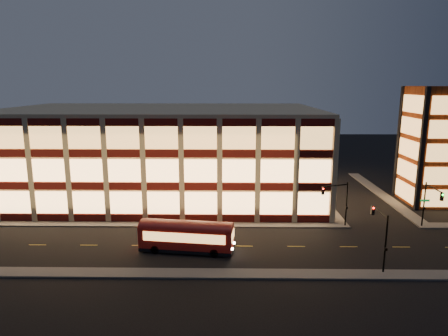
{
  "coord_description": "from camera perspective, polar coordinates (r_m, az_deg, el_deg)",
  "views": [
    {
      "loc": [
        8.34,
        -49.13,
        18.26
      ],
      "look_at": [
        7.48,
        8.0,
        6.26
      ],
      "focal_mm": 32.0,
      "sensor_mm": 36.0,
      "label": 1
    }
  ],
  "objects": [
    {
      "name": "sidewalk_office_east",
      "position": [
        70.13,
        12.92,
        -3.47
      ],
      "size": [
        2.0,
        30.0,
        0.15
      ],
      "primitive_type": "cube",
      "color": "#514F4C",
      "rests_on": "ground"
    },
    {
      "name": "sidewalk_office_south",
      "position": [
        54.52,
        -11.3,
        -7.86
      ],
      "size": [
        54.0,
        2.0,
        0.15
      ],
      "primitive_type": "cube",
      "color": "#514F4C",
      "rests_on": "ground"
    },
    {
      "name": "traffic_signal_right",
      "position": [
        56.45,
        27.37,
        -4.03
      ],
      "size": [
        1.2,
        4.37,
        6.0
      ],
      "color": "black",
      "rests_on": "ground"
    },
    {
      "name": "office_building",
      "position": [
        67.89,
        -8.7,
        2.39
      ],
      "size": [
        50.45,
        30.45,
        14.5
      ],
      "color": "tan",
      "rests_on": "ground"
    },
    {
      "name": "traffic_signal_near",
      "position": [
        43.37,
        21.49,
        -8.01
      ],
      "size": [
        0.32,
        4.45,
        6.0
      ],
      "color": "black",
      "rests_on": "ground"
    },
    {
      "name": "sidewalk_near",
      "position": [
        41.3,
        -11.24,
        -14.51
      ],
      "size": [
        100.0,
        2.0,
        0.15
      ],
      "primitive_type": "cube",
      "color": "#514F4C",
      "rests_on": "ground"
    },
    {
      "name": "ground",
      "position": [
        53.07,
        -8.32,
        -8.39
      ],
      "size": [
        200.0,
        200.0,
        0.0
      ],
      "primitive_type": "plane",
      "color": "black",
      "rests_on": "ground"
    },
    {
      "name": "sidewalk_tower_west",
      "position": [
        73.23,
        21.39,
        -3.35
      ],
      "size": [
        2.0,
        30.0,
        0.15
      ],
      "primitive_type": "cube",
      "color": "#514F4C",
      "rests_on": "ground"
    },
    {
      "name": "stair_tower",
      "position": [
        69.4,
        27.99,
        2.8
      ],
      "size": [
        8.6,
        8.6,
        18.0
      ],
      "color": "#8C3814",
      "rests_on": "ground"
    },
    {
      "name": "trolley_bus",
      "position": [
        45.0,
        -5.38,
        -9.45
      ],
      "size": [
        10.58,
        3.9,
        3.5
      ],
      "rotation": [
        0.0,
        0.0,
        -0.13
      ],
      "color": "#9B0D08",
      "rests_on": "ground"
    },
    {
      "name": "traffic_signal_far",
      "position": [
        53.19,
        15.99,
        -4.03
      ],
      "size": [
        3.79,
        1.87,
        6.0
      ],
      "color": "black",
      "rests_on": "ground"
    }
  ]
}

